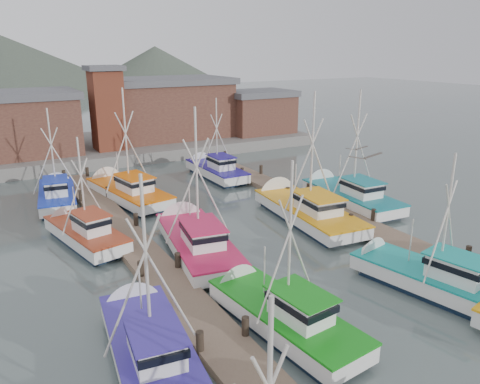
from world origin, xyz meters
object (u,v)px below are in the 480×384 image
lookout_tower (107,108)px  boat_4 (277,312)px  boat_12 (125,191)px  boat_8 (195,240)px

lookout_tower → boat_4: bearing=-93.7°
boat_12 → lookout_tower: bearing=69.3°
lookout_tower → boat_4: size_ratio=1.00×
boat_8 → boat_12: 11.71m
boat_8 → boat_12: size_ratio=1.00×
boat_4 → boat_12: size_ratio=0.85×
lookout_tower → boat_12: bearing=-100.6°
boat_4 → boat_8: bearing=82.5°
lookout_tower → boat_12: (-2.63, -14.03, -4.87)m
boat_8 → boat_12: (-0.67, 11.70, 0.00)m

